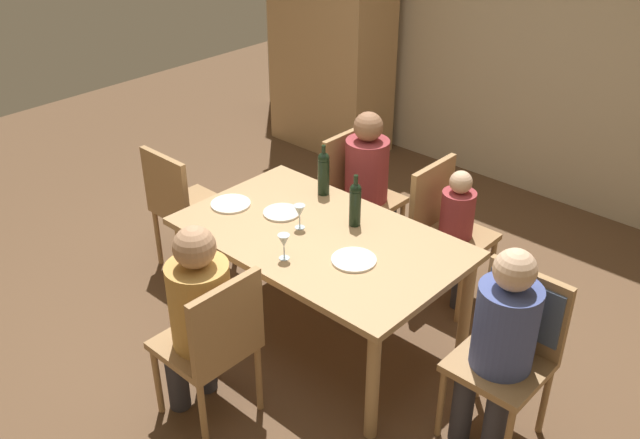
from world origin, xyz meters
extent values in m
plane|color=brown|center=(0.00, 0.00, 0.00)|extent=(10.00, 10.00, 0.00)
cube|color=beige|center=(0.00, 2.70, 1.35)|extent=(6.40, 0.12, 2.70)
cube|color=tan|center=(-1.92, 2.25, 1.05)|extent=(1.10, 0.56, 2.10)
cube|color=tan|center=(0.00, 0.00, 0.71)|extent=(1.65, 1.00, 0.04)
cylinder|color=tan|center=(-0.75, -0.43, 0.34)|extent=(0.07, 0.07, 0.69)
cylinder|color=tan|center=(0.75, -0.43, 0.34)|extent=(0.07, 0.07, 0.69)
cylinder|color=tan|center=(-0.75, 0.43, 0.34)|extent=(0.07, 0.07, 0.69)
cylinder|color=tan|center=(0.75, 0.43, 0.34)|extent=(0.07, 0.07, 0.69)
cylinder|color=#A87F51|center=(-0.19, -1.07, 0.22)|extent=(0.04, 0.04, 0.44)
cylinder|color=#A87F51|center=(-0.19, -0.69, 0.22)|extent=(0.04, 0.04, 0.44)
cylinder|color=#A87F51|center=(0.19, -1.07, 0.22)|extent=(0.04, 0.04, 0.44)
cylinder|color=#A87F51|center=(0.19, -0.69, 0.22)|extent=(0.04, 0.04, 0.44)
cube|color=#A87F51|center=(0.00, -0.88, 0.46)|extent=(0.44, 0.44, 0.04)
cube|color=#A87F51|center=(0.20, -0.88, 0.70)|extent=(0.04, 0.44, 0.44)
cylinder|color=#A87F51|center=(1.01, -0.19, 0.22)|extent=(0.04, 0.04, 0.44)
cylinder|color=#A87F51|center=(1.39, 0.19, 0.22)|extent=(0.04, 0.04, 0.44)
cylinder|color=#A87F51|center=(1.01, 0.19, 0.22)|extent=(0.04, 0.04, 0.44)
cube|color=#A87F51|center=(1.20, 0.00, 0.46)|extent=(0.44, 0.44, 0.04)
cube|color=#A87F51|center=(1.20, 0.20, 0.70)|extent=(0.44, 0.04, 0.44)
cube|color=#4C5B75|center=(1.20, 0.20, 0.72)|extent=(0.40, 0.07, 0.31)
cylinder|color=#A87F51|center=(-0.18, 1.07, 0.22)|extent=(0.04, 0.04, 0.44)
cylinder|color=#A87F51|center=(-0.18, 0.69, 0.22)|extent=(0.04, 0.04, 0.44)
cylinder|color=#A87F51|center=(-0.56, 1.07, 0.22)|extent=(0.04, 0.04, 0.44)
cylinder|color=#A87F51|center=(-0.56, 0.69, 0.22)|extent=(0.04, 0.04, 0.44)
cube|color=#A87F51|center=(-0.37, 0.88, 0.46)|extent=(0.44, 0.44, 0.04)
cube|color=#A87F51|center=(-0.57, 0.88, 0.70)|extent=(0.04, 0.44, 0.44)
cylinder|color=#A87F51|center=(0.56, 1.07, 0.22)|extent=(0.04, 0.04, 0.44)
cylinder|color=#A87F51|center=(0.56, 0.69, 0.22)|extent=(0.04, 0.04, 0.44)
cylinder|color=#A87F51|center=(0.18, 1.07, 0.22)|extent=(0.04, 0.04, 0.44)
cylinder|color=#A87F51|center=(0.18, 0.69, 0.22)|extent=(0.04, 0.04, 0.44)
cube|color=#A87F51|center=(0.37, 0.88, 0.46)|extent=(0.44, 0.44, 0.04)
cube|color=#A87F51|center=(0.17, 0.88, 0.70)|extent=(0.04, 0.44, 0.44)
cylinder|color=#A87F51|center=(-1.39, 0.19, 0.22)|extent=(0.04, 0.04, 0.44)
cylinder|color=#A87F51|center=(-1.01, 0.19, 0.22)|extent=(0.04, 0.04, 0.44)
cylinder|color=#A87F51|center=(-1.39, -0.19, 0.22)|extent=(0.04, 0.04, 0.44)
cylinder|color=#A87F51|center=(-1.01, -0.19, 0.22)|extent=(0.04, 0.04, 0.44)
cube|color=#A87F51|center=(-1.20, 0.00, 0.46)|extent=(0.44, 0.44, 0.04)
cube|color=#A87F51|center=(-1.20, -0.20, 0.70)|extent=(0.44, 0.04, 0.44)
cylinder|color=#33333D|center=(-0.15, -0.98, 0.23)|extent=(0.12, 0.12, 0.46)
cylinder|color=#33333D|center=(-0.15, -0.79, 0.23)|extent=(0.12, 0.12, 0.46)
cylinder|color=tan|center=(0.00, -0.88, 0.70)|extent=(0.32, 0.32, 0.48)
sphere|color=tan|center=(0.00, -0.88, 1.05)|extent=(0.21, 0.21, 0.21)
cylinder|color=#33333D|center=(1.30, -0.14, 0.23)|extent=(0.11, 0.11, 0.46)
cylinder|color=#33333D|center=(1.11, -0.14, 0.23)|extent=(0.11, 0.11, 0.46)
cylinder|color=#475699|center=(1.20, 0.00, 0.69)|extent=(0.31, 0.31, 0.47)
sphere|color=beige|center=(1.20, 0.00, 1.03)|extent=(0.20, 0.20, 0.20)
cylinder|color=#33333D|center=(-0.23, 0.97, 0.23)|extent=(0.11, 0.11, 0.46)
cylinder|color=#33333D|center=(-0.23, 0.79, 0.23)|extent=(0.11, 0.11, 0.46)
cylinder|color=#9E383D|center=(-0.37, 0.88, 0.69)|extent=(0.30, 0.30, 0.46)
sphere|color=#996B4C|center=(-0.37, 0.88, 1.02)|extent=(0.20, 0.20, 0.20)
cylinder|color=#33333D|center=(0.47, 0.95, 0.23)|extent=(0.08, 0.08, 0.46)
cylinder|color=#33333D|center=(0.47, 0.82, 0.23)|extent=(0.08, 0.08, 0.46)
cylinder|color=#9E383D|center=(0.37, 0.88, 0.63)|extent=(0.22, 0.22, 0.33)
sphere|color=beige|center=(0.37, 0.88, 0.86)|extent=(0.14, 0.14, 0.14)
cylinder|color=black|center=(-0.33, 0.39, 0.84)|extent=(0.08, 0.08, 0.23)
sphere|color=black|center=(-0.33, 0.39, 0.98)|extent=(0.08, 0.08, 0.08)
cylinder|color=black|center=(-0.33, 0.39, 1.02)|extent=(0.03, 0.03, 0.08)
cylinder|color=black|center=(0.07, 0.22, 0.84)|extent=(0.07, 0.07, 0.22)
sphere|color=black|center=(0.07, 0.22, 0.96)|extent=(0.07, 0.07, 0.07)
cylinder|color=black|center=(0.07, 0.22, 1.01)|extent=(0.03, 0.03, 0.08)
cylinder|color=silver|center=(-0.14, -0.02, 0.73)|extent=(0.06, 0.06, 0.00)
cylinder|color=silver|center=(-0.14, -0.02, 0.77)|extent=(0.01, 0.01, 0.07)
cone|color=silver|center=(-0.14, -0.02, 0.84)|extent=(0.07, 0.07, 0.07)
cylinder|color=silver|center=(0.03, -0.32, 0.73)|extent=(0.06, 0.06, 0.00)
cylinder|color=silver|center=(0.03, -0.32, 0.77)|extent=(0.01, 0.01, 0.07)
cone|color=silver|center=(0.03, -0.32, 0.84)|extent=(0.07, 0.07, 0.07)
cylinder|color=silver|center=(-0.34, 0.02, 0.73)|extent=(0.23, 0.23, 0.01)
cylinder|color=white|center=(0.32, -0.08, 0.73)|extent=(0.25, 0.25, 0.01)
cylinder|color=white|center=(-0.65, -0.11, 0.73)|extent=(0.25, 0.25, 0.01)
cube|color=brown|center=(-1.20, 0.35, 0.11)|extent=(0.29, 0.16, 0.22)
camera|label=1|loc=(2.34, -2.55, 2.83)|focal=39.45mm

